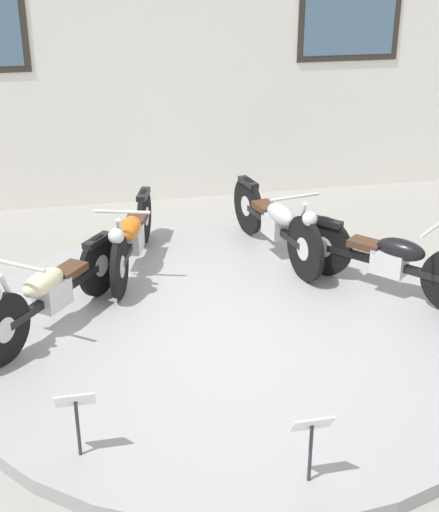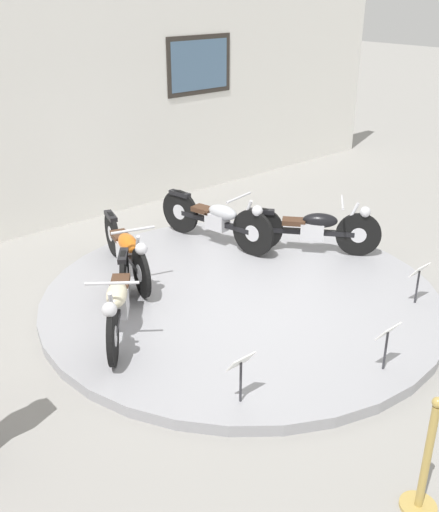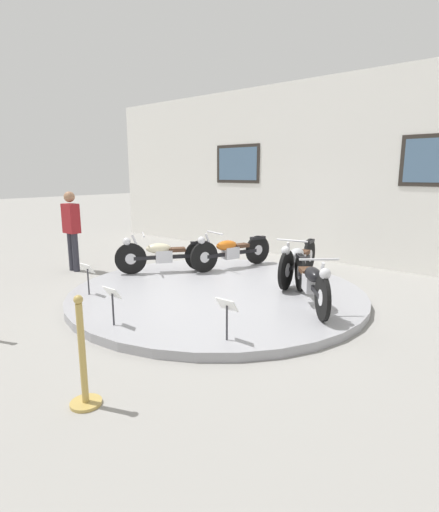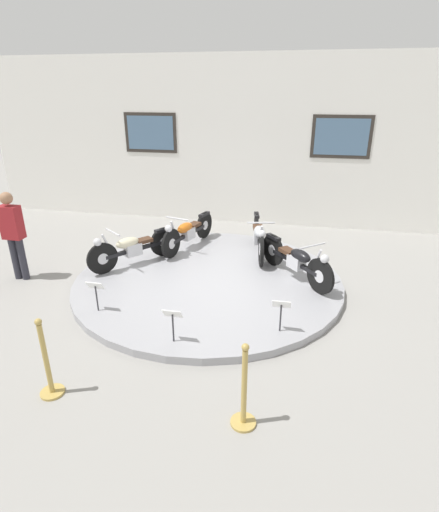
# 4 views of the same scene
# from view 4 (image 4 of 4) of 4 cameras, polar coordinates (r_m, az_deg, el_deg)

# --- Properties ---
(ground_plane) EXTENTS (60.00, 60.00, 0.00)m
(ground_plane) POSITION_cam_4_polar(r_m,az_deg,el_deg) (7.45, -1.60, -3.82)
(ground_plane) COLOR gray
(display_platform) EXTENTS (4.87, 4.87, 0.12)m
(display_platform) POSITION_cam_4_polar(r_m,az_deg,el_deg) (7.42, -1.61, -3.40)
(display_platform) COLOR #99999E
(display_platform) RESTS_ON ground_plane
(back_wall) EXTENTS (14.00, 0.22, 4.14)m
(back_wall) POSITION_cam_4_polar(r_m,az_deg,el_deg) (10.52, 3.25, 15.85)
(back_wall) COLOR white
(back_wall) RESTS_ON ground_plane
(motorcycle_cream) EXTENTS (1.23, 1.59, 0.78)m
(motorcycle_cream) POSITION_cam_4_polar(r_m,az_deg,el_deg) (7.95, -12.35, 1.28)
(motorcycle_cream) COLOR black
(motorcycle_cream) RESTS_ON display_platform
(motorcycle_orange) EXTENTS (0.69, 1.90, 0.78)m
(motorcycle_orange) POSITION_cam_4_polar(r_m,az_deg,el_deg) (8.64, -4.59, 3.53)
(motorcycle_orange) COLOR black
(motorcycle_orange) RESTS_ON display_platform
(motorcycle_silver) EXTENTS (0.56, 1.99, 0.81)m
(motorcycle_silver) POSITION_cam_4_polar(r_m,az_deg,el_deg) (8.36, 5.62, 2.97)
(motorcycle_silver) COLOR black
(motorcycle_silver) RESTS_ON display_platform
(motorcycle_black) EXTENTS (1.32, 1.54, 0.79)m
(motorcycle_black) POSITION_cam_4_polar(r_m,az_deg,el_deg) (7.30, 10.95, -0.49)
(motorcycle_black) COLOR black
(motorcycle_black) RESTS_ON display_platform
(info_placard_front_left) EXTENTS (0.26, 0.11, 0.51)m
(info_placard_front_left) POSITION_cam_4_polar(r_m,az_deg,el_deg) (6.43, -17.28, -4.59)
(info_placard_front_left) COLOR #333338
(info_placard_front_left) RESTS_ON display_platform
(info_placard_front_centre) EXTENTS (0.26, 0.11, 0.51)m
(info_placard_front_centre) POSITION_cam_4_polar(r_m,az_deg,el_deg) (5.46, -6.72, -8.80)
(info_placard_front_centre) COLOR #333338
(info_placard_front_centre) RESTS_ON display_platform
(info_placard_front_right) EXTENTS (0.26, 0.11, 0.51)m
(info_placard_front_right) POSITION_cam_4_polar(r_m,az_deg,el_deg) (5.71, 8.80, -7.42)
(info_placard_front_right) COLOR #333338
(info_placard_front_right) RESTS_ON display_platform
(visitor_standing) EXTENTS (0.36, 0.22, 1.67)m
(visitor_standing) POSITION_cam_4_polar(r_m,az_deg,el_deg) (8.16, -27.40, 3.14)
(visitor_standing) COLOR #2D2D38
(visitor_standing) RESTS_ON ground_plane
(stanchion_post_left_of_entry) EXTENTS (0.28, 0.28, 1.02)m
(stanchion_post_left_of_entry) POSITION_cam_4_polar(r_m,az_deg,el_deg) (5.17, -23.31, -14.67)
(stanchion_post_left_of_entry) COLOR tan
(stanchion_post_left_of_entry) RESTS_ON ground_plane
(stanchion_post_right_of_entry) EXTENTS (0.28, 0.28, 1.02)m
(stanchion_post_right_of_entry) POSITION_cam_4_polar(r_m,az_deg,el_deg) (4.43, 3.50, -19.63)
(stanchion_post_right_of_entry) COLOR tan
(stanchion_post_right_of_entry) RESTS_ON ground_plane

